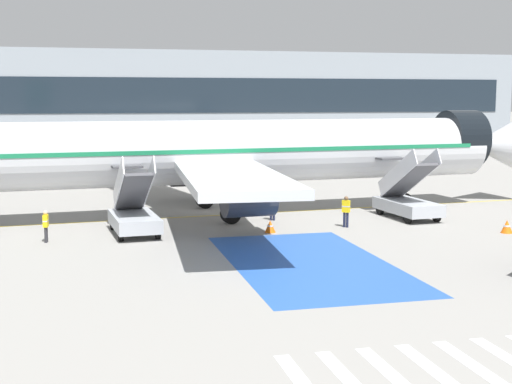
{
  "coord_description": "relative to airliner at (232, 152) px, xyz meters",
  "views": [
    {
      "loc": [
        -7.51,
        -43.3,
        7.07
      ],
      "look_at": [
        1.98,
        -3.89,
        1.75
      ],
      "focal_mm": 50.0,
      "sensor_mm": 36.0,
      "label": 1
    }
  ],
  "objects": [
    {
      "name": "fuel_tanker",
      "position": [
        -8.54,
        20.66,
        -2.25
      ],
      "size": [
        10.63,
        3.59,
        3.21
      ],
      "rotation": [
        0.0,
        0.0,
        -1.46
      ],
      "color": "#38383D",
      "rests_on": "ground_plane"
    },
    {
      "name": "traffic_cone_0",
      "position": [
        0.76,
        -6.25,
        -3.53
      ],
      "size": [
        0.59,
        0.59,
        0.65
      ],
      "color": "orange",
      "rests_on": "ground_plane"
    },
    {
      "name": "boarding_stairs_forward",
      "position": [
        9.88,
        -3.68,
        -2.83
      ],
      "size": [
        2.58,
        5.37,
        4.28
      ],
      "rotation": [
        0.0,
        0.0,
        0.08
      ],
      "color": "#ADB2BA",
      "rests_on": "ground_plane"
    },
    {
      "name": "traffic_cone_1",
      "position": [
        12.92,
        -9.34,
        -3.5
      ],
      "size": [
        0.63,
        0.63,
        0.7
      ],
      "color": "orange",
      "rests_on": "ground_plane"
    },
    {
      "name": "apron_walkway_bar_4",
      "position": [
        1.21,
        -25.85,
        -3.85
      ],
      "size": [
        0.44,
        3.6,
        0.01
      ],
      "primitive_type": "cube",
      "color": "silver",
      "rests_on": "ground_plane"
    },
    {
      "name": "ground_crew_0",
      "position": [
        -10.71,
        -6.21,
        -2.94
      ],
      "size": [
        0.29,
        0.46,
        1.6
      ],
      "rotation": [
        0.0,
        0.0,
        1.43
      ],
      "color": "#2D2D33",
      "rests_on": "ground_plane"
    },
    {
      "name": "boarding_stairs_aft",
      "position": [
        -6.31,
        -5.0,
        -2.83
      ],
      "size": [
        2.58,
        5.37,
        4.25
      ],
      "rotation": [
        0.0,
        0.0,
        0.08
      ],
      "color": "#ADB2BA",
      "rests_on": "ground_plane"
    },
    {
      "name": "ground_crew_2",
      "position": [
        5.21,
        -5.76,
        -2.85
      ],
      "size": [
        0.48,
        0.45,
        1.74
      ],
      "rotation": [
        0.0,
        0.0,
        2.45
      ],
      "color": "#191E38",
      "rests_on": "ground_plane"
    },
    {
      "name": "apron_walkway_bar_5",
      "position": [
        2.41,
        -25.85,
        -3.85
      ],
      "size": [
        0.44,
        3.6,
        0.01
      ],
      "primitive_type": "cube",
      "color": "silver",
      "rests_on": "ground_plane"
    },
    {
      "name": "ground_plane",
      "position": [
        -1.2,
        0.95,
        -3.86
      ],
      "size": [
        600.0,
        600.0,
        0.0
      ],
      "primitive_type": "plane",
      "color": "gray"
    },
    {
      "name": "airliner",
      "position": [
        0.0,
        0.0,
        0.0
      ],
      "size": [
        42.62,
        31.65,
        10.78
      ],
      "rotation": [
        0.0,
        0.0,
        -1.49
      ],
      "color": "silver",
      "rests_on": "ground_plane"
    },
    {
      "name": "terminal_building",
      "position": [
        -12.2,
        61.23,
        2.98
      ],
      "size": [
        134.37,
        12.1,
        13.66
      ],
      "color": "#89939E",
      "rests_on": "ground_plane"
    },
    {
      "name": "apron_stand_patch_blue",
      "position": [
        0.61,
        -13.5,
        -3.85
      ],
      "size": [
        6.67,
        13.05,
        0.01
      ],
      "primitive_type": "cube",
      "color": "#2856A8",
      "rests_on": "ground_plane"
    },
    {
      "name": "apron_leadline_yellow",
      "position": [
        0.61,
        0.05,
        -3.85
      ],
      "size": [
        76.24,
        6.42,
        0.01
      ],
      "primitive_type": "cube",
      "rotation": [
        0.0,
        0.0,
        -1.49
      ],
      "color": "gold",
      "rests_on": "ground_plane"
    },
    {
      "name": "apron_walkway_bar_2",
      "position": [
        -1.19,
        -25.85,
        -3.85
      ],
      "size": [
        0.44,
        3.6,
        0.01
      ],
      "primitive_type": "cube",
      "color": "silver",
      "rests_on": "ground_plane"
    },
    {
      "name": "apron_walkway_bar_1",
      "position": [
        -2.39,
        -25.85,
        -3.85
      ],
      "size": [
        0.44,
        3.6,
        0.01
      ],
      "primitive_type": "cube",
      "color": "silver",
      "rests_on": "ground_plane"
    },
    {
      "name": "apron_walkway_bar_0",
      "position": [
        -3.59,
        -25.85,
        -3.85
      ],
      "size": [
        0.44,
        3.6,
        0.01
      ],
      "primitive_type": "cube",
      "color": "silver",
      "rests_on": "ground_plane"
    },
    {
      "name": "ground_crew_1",
      "position": [
        1.84,
        -2.62,
        -2.84
      ],
      "size": [
        0.49,
        0.4,
        1.75
      ],
      "rotation": [
        0.0,
        0.0,
        2.66
      ],
      "color": "#191E38",
      "rests_on": "ground_plane"
    },
    {
      "name": "apron_walkway_bar_3",
      "position": [
        0.01,
        -25.85,
        -3.85
      ],
      "size": [
        0.44,
        3.6,
        0.01
      ],
      "primitive_type": "cube",
      "color": "silver",
      "rests_on": "ground_plane"
    }
  ]
}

